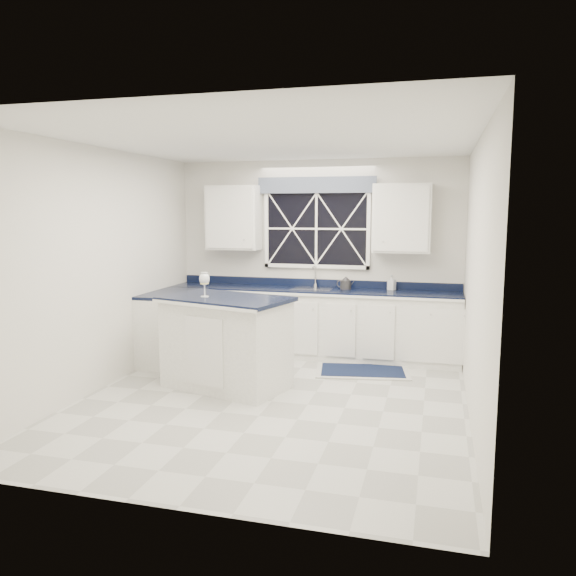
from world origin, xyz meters
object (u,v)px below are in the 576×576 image
(island, at_px, (227,342))
(wine_glass, at_px, (204,280))
(kettle, at_px, (346,283))
(faucet, at_px, (315,276))
(dishwasher, at_px, (237,323))
(soap_bottle, at_px, (392,282))

(island, bearing_deg, wine_glass, -154.17)
(wine_glass, bearing_deg, kettle, 52.72)
(faucet, bearing_deg, kettle, -13.10)
(dishwasher, relative_size, wine_glass, 2.95)
(faucet, bearing_deg, soap_bottle, -0.97)
(kettle, height_order, wine_glass, wine_glass)
(island, bearing_deg, dishwasher, 121.59)
(island, xyz_separation_m, wine_glass, (-0.24, -0.04, 0.71))
(dishwasher, xyz_separation_m, soap_bottle, (2.16, 0.18, 0.63))
(dishwasher, xyz_separation_m, faucet, (1.10, 0.19, 0.69))
(dishwasher, distance_m, soap_bottle, 2.26)
(kettle, bearing_deg, soap_bottle, 14.13)
(island, relative_size, soap_bottle, 7.73)
(dishwasher, height_order, soap_bottle, soap_bottle)
(soap_bottle, bearing_deg, dishwasher, -175.33)
(kettle, bearing_deg, dishwasher, -170.51)
(island, height_order, kettle, kettle)
(kettle, bearing_deg, wine_glass, -121.13)
(dishwasher, bearing_deg, kettle, 3.34)
(dishwasher, bearing_deg, soap_bottle, 4.67)
(dishwasher, relative_size, soap_bottle, 4.05)
(island, height_order, soap_bottle, soap_bottle)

